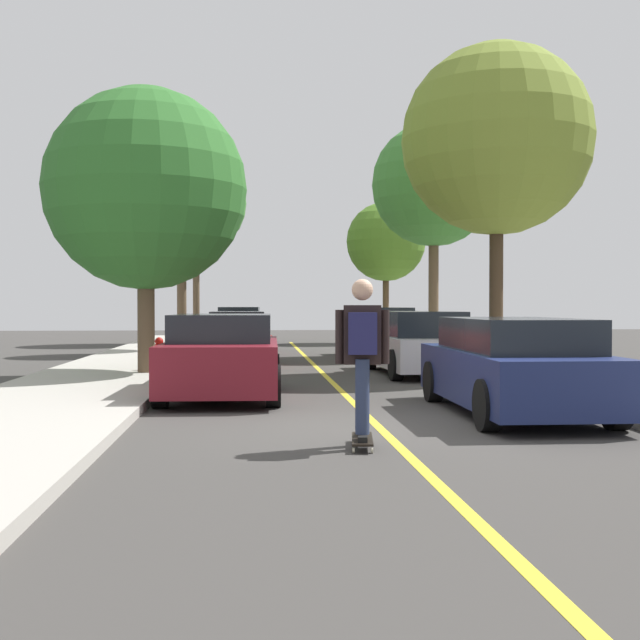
% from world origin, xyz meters
% --- Properties ---
extents(ground, '(80.00, 80.00, 0.00)m').
position_xyz_m(ground, '(0.00, 0.00, 0.00)').
color(ground, '#3D3A38').
extents(sidewalk_left, '(2.91, 56.00, 0.14)m').
position_xyz_m(sidewalk_left, '(-4.57, 0.00, 0.07)').
color(sidewalk_left, '#ADA89E').
rests_on(sidewalk_left, ground).
extents(center_line, '(0.12, 39.20, 0.01)m').
position_xyz_m(center_line, '(0.00, 4.00, 0.00)').
color(center_line, gold).
rests_on(center_line, ground).
extents(parked_car_left_nearest, '(1.98, 4.16, 1.38)m').
position_xyz_m(parked_car_left_nearest, '(-2.07, 3.49, 0.68)').
color(parked_car_left_nearest, maroon).
rests_on(parked_car_left_nearest, ground).
extents(parked_car_left_near, '(1.97, 4.31, 1.28)m').
position_xyz_m(parked_car_left_near, '(-2.07, 10.48, 0.64)').
color(parked_car_left_near, maroon).
rests_on(parked_car_left_near, ground).
extents(parked_car_left_far, '(2.05, 4.53, 1.33)m').
position_xyz_m(parked_car_left_far, '(-2.07, 15.96, 0.66)').
color(parked_car_left_far, maroon).
rests_on(parked_car_left_far, ground).
extents(parked_car_left_farthest, '(1.96, 4.49, 1.45)m').
position_xyz_m(parked_car_left_farthest, '(-2.07, 22.44, 0.70)').
color(parked_car_left_farthest, black).
rests_on(parked_car_left_farthest, ground).
extents(parked_car_right_nearest, '(1.85, 4.50, 1.35)m').
position_xyz_m(parked_car_right_nearest, '(2.07, 1.05, 0.67)').
color(parked_car_right_nearest, navy).
rests_on(parked_car_right_nearest, ground).
extents(parked_car_right_near, '(1.93, 4.44, 1.39)m').
position_xyz_m(parked_car_right_near, '(2.07, 7.69, 0.68)').
color(parked_car_right_near, '#B7B7BC').
rests_on(parked_car_right_near, ground).
extents(parked_car_right_far, '(1.94, 4.54, 1.46)m').
position_xyz_m(parked_car_right_far, '(2.07, 13.31, 0.70)').
color(parked_car_right_far, '#BCAD89').
rests_on(parked_car_right_far, ground).
extents(street_tree_left_nearest, '(4.16, 4.16, 5.86)m').
position_xyz_m(street_tree_left_nearest, '(-3.76, 7.06, 3.91)').
color(street_tree_left_nearest, brown).
rests_on(street_tree_left_nearest, sidewalk_left).
extents(street_tree_left_near, '(3.04, 3.04, 5.70)m').
position_xyz_m(street_tree_left_near, '(-3.76, 15.74, 4.30)').
color(street_tree_left_near, brown).
rests_on(street_tree_left_near, sidewalk_left).
extents(street_tree_left_far, '(3.94, 3.94, 7.37)m').
position_xyz_m(street_tree_left_far, '(-3.76, 22.46, 5.52)').
color(street_tree_left_far, brown).
rests_on(street_tree_left_far, sidewalk_left).
extents(street_tree_right_nearest, '(4.18, 4.18, 7.10)m').
position_xyz_m(street_tree_right_nearest, '(3.76, 7.49, 5.13)').
color(street_tree_right_nearest, '#3D2D1E').
rests_on(street_tree_right_nearest, sidewalk_right).
extents(street_tree_right_near, '(3.66, 3.66, 6.78)m').
position_xyz_m(street_tree_right_near, '(3.76, 13.75, 5.07)').
color(street_tree_right_near, brown).
rests_on(street_tree_right_near, sidewalk_right).
extents(street_tree_right_far, '(3.17, 3.17, 5.51)m').
position_xyz_m(street_tree_right_far, '(3.76, 22.43, 4.05)').
color(street_tree_right_far, '#4C3823').
rests_on(street_tree_right_far, sidewalk_right).
extents(fire_hydrant, '(0.20, 0.20, 0.70)m').
position_xyz_m(fire_hydrant, '(-3.57, 7.66, 0.49)').
color(fire_hydrant, '#B2140F').
rests_on(fire_hydrant, sidewalk_left).
extents(skateboard, '(0.32, 0.86, 0.10)m').
position_xyz_m(skateboard, '(-0.40, -1.44, 0.09)').
color(skateboard, black).
rests_on(skateboard, ground).
extents(skateboarder, '(0.59, 0.71, 1.71)m').
position_xyz_m(skateboarder, '(-0.41, -1.47, 1.07)').
color(skateboarder, black).
rests_on(skateboarder, skateboard).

